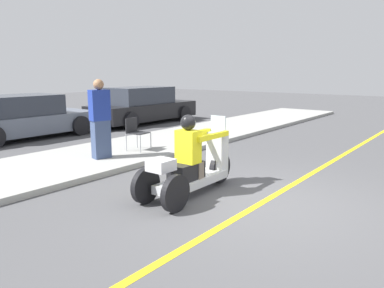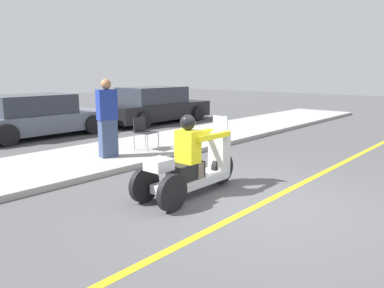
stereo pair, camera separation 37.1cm
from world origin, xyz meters
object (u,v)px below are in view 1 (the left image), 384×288
spectator_mid_group (100,121)px  folding_chair_set_back (135,130)px  parked_car_lot_right (142,106)px  motorcycle_trike (192,166)px  parked_car_lot_far (22,118)px

spectator_mid_group → folding_chair_set_back: spectator_mid_group is taller
folding_chair_set_back → parked_car_lot_right: parked_car_lot_right is taller
motorcycle_trike → folding_chair_set_back: (1.61, 3.06, 0.13)m
motorcycle_trike → parked_car_lot_far: bearing=81.9°
motorcycle_trike → spectator_mid_group: size_ratio=1.25×
spectator_mid_group → parked_car_lot_far: size_ratio=0.41×
folding_chair_set_back → parked_car_lot_far: bearing=96.6°
folding_chair_set_back → parked_car_lot_right: (4.36, 4.12, 0.07)m
spectator_mid_group → parked_car_lot_right: (5.46, 4.15, -0.30)m
spectator_mid_group → folding_chair_set_back: size_ratio=2.21×
motorcycle_trike → folding_chair_set_back: 3.46m
parked_car_lot_far → parked_car_lot_right: parked_car_lot_right is taller
motorcycle_trike → folding_chair_set_back: motorcycle_trike is taller
parked_car_lot_far → folding_chair_set_back: bearing=-83.4°
motorcycle_trike → parked_car_lot_right: parked_car_lot_right is taller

